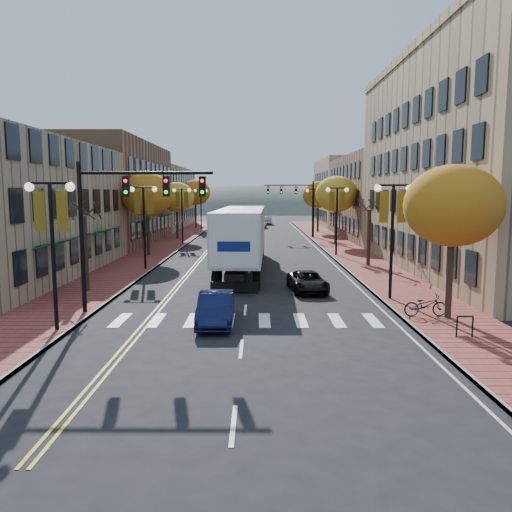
{
  "coord_description": "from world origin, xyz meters",
  "views": [
    {
      "loc": [
        0.59,
        -19.53,
        5.65
      ],
      "look_at": [
        0.51,
        7.34,
        2.2
      ],
      "focal_mm": 35.0,
      "sensor_mm": 36.0,
      "label": 1
    }
  ],
  "objects_px": {
    "black_suv": "(308,282)",
    "bicycle": "(426,305)",
    "navy_sedan": "(216,308)",
    "semi_truck": "(243,234)"
  },
  "relations": [
    {
      "from": "black_suv",
      "to": "bicycle",
      "type": "xyz_separation_m",
      "value": [
        4.62,
        -6.31,
        0.08
      ]
    },
    {
      "from": "navy_sedan",
      "to": "bicycle",
      "type": "relative_size",
      "value": 2.17
    },
    {
      "from": "navy_sedan",
      "to": "black_suv",
      "type": "xyz_separation_m",
      "value": [
        4.65,
        7.12,
        -0.11
      ]
    },
    {
      "from": "semi_truck",
      "to": "navy_sedan",
      "type": "relative_size",
      "value": 4.31
    },
    {
      "from": "navy_sedan",
      "to": "semi_truck",
      "type": "bearing_deg",
      "value": 86.02
    },
    {
      "from": "black_suv",
      "to": "bicycle",
      "type": "bearing_deg",
      "value": -58.76
    },
    {
      "from": "black_suv",
      "to": "bicycle",
      "type": "height_order",
      "value": "bicycle"
    },
    {
      "from": "semi_truck",
      "to": "bicycle",
      "type": "xyz_separation_m",
      "value": [
        8.53,
        -14.08,
        -1.98
      ]
    },
    {
      "from": "semi_truck",
      "to": "black_suv",
      "type": "xyz_separation_m",
      "value": [
        3.91,
        -7.77,
        -2.05
      ]
    },
    {
      "from": "navy_sedan",
      "to": "black_suv",
      "type": "distance_m",
      "value": 8.51
    }
  ]
}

